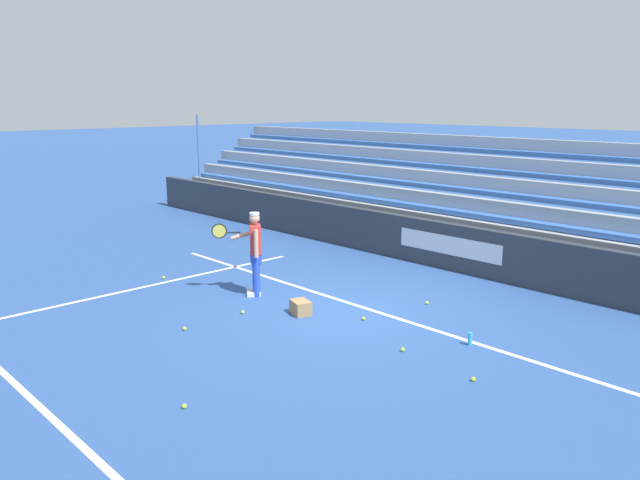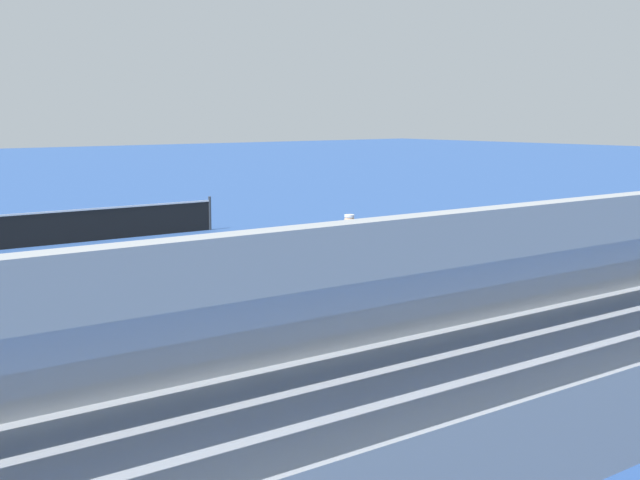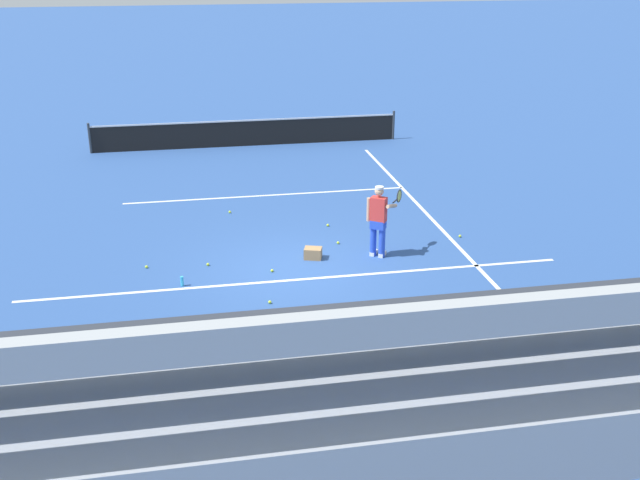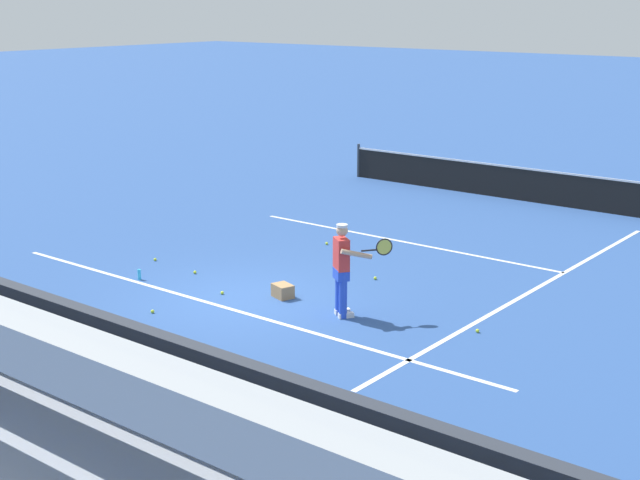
% 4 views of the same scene
% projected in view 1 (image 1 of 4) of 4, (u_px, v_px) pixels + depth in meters
% --- Properties ---
extents(ground_plane, '(160.00, 160.00, 0.00)m').
position_uv_depth(ground_plane, '(343.00, 313.00, 11.70)').
color(ground_plane, '#2D5193').
extents(court_baseline_white, '(12.00, 0.10, 0.01)m').
position_uv_depth(court_baseline_white, '(361.00, 307.00, 12.04)').
color(court_baseline_white, white).
rests_on(court_baseline_white, ground).
extents(court_sideline_white, '(0.10, 12.00, 0.01)m').
position_uv_depth(court_sideline_white, '(43.00, 309.00, 11.91)').
color(court_sideline_white, white).
rests_on(court_sideline_white, ground).
extents(court_service_line_white, '(8.22, 0.10, 0.01)m').
position_uv_depth(court_service_line_white, '(44.00, 411.00, 8.00)').
color(court_service_line_white, white).
rests_on(court_service_line_white, ground).
extents(back_wall_sponsor_board, '(26.30, 0.25, 1.10)m').
position_uv_depth(back_wall_sponsor_board, '(467.00, 250.00, 14.31)').
color(back_wall_sponsor_board, '#2D333D').
rests_on(back_wall_sponsor_board, ground).
extents(bleacher_stand, '(24.99, 3.20, 3.40)m').
position_uv_depth(bleacher_stand, '(517.00, 227.00, 15.77)').
color(bleacher_stand, '#9EA3A8').
rests_on(bleacher_stand, ground).
extents(tennis_player, '(0.96, 0.82, 1.71)m').
position_uv_depth(tennis_player, '(254.00, 252.00, 12.61)').
color(tennis_player, blue).
rests_on(tennis_player, ground).
extents(ball_box_cardboard, '(0.47, 0.41, 0.26)m').
position_uv_depth(ball_box_cardboard, '(301.00, 307.00, 11.61)').
color(ball_box_cardboard, '#A87F51').
rests_on(ball_box_cardboard, ground).
extents(tennis_ball_on_baseline, '(0.07, 0.07, 0.07)m').
position_uv_depth(tennis_ball_on_baseline, '(164.00, 277.00, 13.93)').
color(tennis_ball_on_baseline, '#CCE533').
rests_on(tennis_ball_on_baseline, ground).
extents(tennis_ball_toward_net, '(0.07, 0.07, 0.07)m').
position_uv_depth(tennis_ball_toward_net, '(184.00, 406.00, 8.06)').
color(tennis_ball_toward_net, '#CCE533').
rests_on(tennis_ball_toward_net, ground).
extents(tennis_ball_stray_back, '(0.07, 0.07, 0.07)m').
position_uv_depth(tennis_ball_stray_back, '(243.00, 312.00, 11.65)').
color(tennis_ball_stray_back, '#CCE533').
rests_on(tennis_ball_stray_back, ground).
extents(tennis_ball_far_right, '(0.07, 0.07, 0.07)m').
position_uv_depth(tennis_ball_far_right, '(364.00, 319.00, 11.30)').
color(tennis_ball_far_right, '#CCE533').
rests_on(tennis_ball_far_right, ground).
extents(tennis_ball_midcourt, '(0.07, 0.07, 0.07)m').
position_uv_depth(tennis_ball_midcourt, '(427.00, 303.00, 12.18)').
color(tennis_ball_midcourt, '#CCE533').
rests_on(tennis_ball_midcourt, ground).
extents(tennis_ball_near_player, '(0.07, 0.07, 0.07)m').
position_uv_depth(tennis_ball_near_player, '(185.00, 329.00, 10.80)').
color(tennis_ball_near_player, '#CCE533').
rests_on(tennis_ball_near_player, ground).
extents(tennis_ball_far_left, '(0.07, 0.07, 0.07)m').
position_uv_depth(tennis_ball_far_left, '(473.00, 379.00, 8.84)').
color(tennis_ball_far_left, '#CCE533').
rests_on(tennis_ball_far_left, ground).
extents(tennis_ball_by_box, '(0.07, 0.07, 0.07)m').
position_uv_depth(tennis_ball_by_box, '(403.00, 350.00, 9.90)').
color(tennis_ball_by_box, '#CCE533').
rests_on(tennis_ball_by_box, ground).
extents(water_bottle, '(0.07, 0.07, 0.22)m').
position_uv_depth(water_bottle, '(470.00, 339.00, 10.13)').
color(water_bottle, '#33B2E5').
rests_on(water_bottle, ground).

